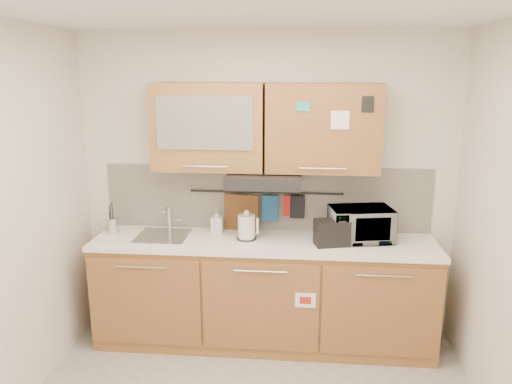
# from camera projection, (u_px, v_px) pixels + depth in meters

# --- Properties ---
(ceiling) EXTENTS (3.20, 3.20, 0.00)m
(ceiling) POSITION_uv_depth(u_px,v_px,m) (247.00, 5.00, 2.54)
(ceiling) COLOR white
(ceiling) RESTS_ON wall_back
(wall_back) EXTENTS (3.20, 0.00, 3.20)m
(wall_back) POSITION_uv_depth(u_px,v_px,m) (266.00, 186.00, 4.30)
(wall_back) COLOR silver
(wall_back) RESTS_ON ground
(base_cabinet) EXTENTS (2.80, 0.64, 0.88)m
(base_cabinet) POSITION_uv_depth(u_px,v_px,m) (263.00, 297.00, 4.22)
(base_cabinet) COLOR #AB7D3D
(base_cabinet) RESTS_ON floor
(countertop) EXTENTS (2.82, 0.62, 0.04)m
(countertop) POSITION_uv_depth(u_px,v_px,m) (264.00, 242.00, 4.10)
(countertop) COLOR white
(countertop) RESTS_ON base_cabinet
(backsplash) EXTENTS (2.80, 0.02, 0.56)m
(backsplash) POSITION_uv_depth(u_px,v_px,m) (266.00, 198.00, 4.32)
(backsplash) COLOR silver
(backsplash) RESTS_ON countertop
(upper_cabinets) EXTENTS (1.82, 0.37, 0.70)m
(upper_cabinets) POSITION_uv_depth(u_px,v_px,m) (265.00, 127.00, 4.01)
(upper_cabinets) COLOR #AB7D3D
(upper_cabinets) RESTS_ON wall_back
(range_hood) EXTENTS (0.60, 0.46, 0.10)m
(range_hood) POSITION_uv_depth(u_px,v_px,m) (264.00, 179.00, 4.03)
(range_hood) COLOR black
(range_hood) RESTS_ON upper_cabinets
(sink) EXTENTS (0.42, 0.40, 0.26)m
(sink) POSITION_uv_depth(u_px,v_px,m) (163.00, 236.00, 4.19)
(sink) COLOR silver
(sink) RESTS_ON countertop
(utensil_rail) EXTENTS (1.30, 0.02, 0.02)m
(utensil_rail) POSITION_uv_depth(u_px,v_px,m) (266.00, 192.00, 4.26)
(utensil_rail) COLOR black
(utensil_rail) RESTS_ON backsplash
(utensil_crock) EXTENTS (0.12, 0.12, 0.26)m
(utensil_crock) POSITION_uv_depth(u_px,v_px,m) (113.00, 225.00, 4.26)
(utensil_crock) COLOR silver
(utensil_crock) RESTS_ON countertop
(kettle) EXTENTS (0.18, 0.16, 0.25)m
(kettle) POSITION_uv_depth(u_px,v_px,m) (247.00, 228.00, 4.10)
(kettle) COLOR silver
(kettle) RESTS_ON countertop
(toaster) EXTENTS (0.30, 0.22, 0.21)m
(toaster) POSITION_uv_depth(u_px,v_px,m) (332.00, 232.00, 3.96)
(toaster) COLOR black
(toaster) RESTS_ON countertop
(microwave) EXTENTS (0.55, 0.42, 0.27)m
(microwave) POSITION_uv_depth(u_px,v_px,m) (361.00, 224.00, 4.06)
(microwave) COLOR #999999
(microwave) RESTS_ON countertop
(soap_bottle) EXTENTS (0.10, 0.10, 0.21)m
(soap_bottle) POSITION_uv_depth(u_px,v_px,m) (217.00, 221.00, 4.25)
(soap_bottle) COLOR #999999
(soap_bottle) RESTS_ON countertop
(cutting_board) EXTENTS (0.30, 0.06, 0.37)m
(cutting_board) POSITION_uv_depth(u_px,v_px,m) (241.00, 215.00, 4.32)
(cutting_board) COLOR brown
(cutting_board) RESTS_ON utensil_rail
(oven_mitt) EXTENTS (0.14, 0.04, 0.23)m
(oven_mitt) POSITION_uv_depth(u_px,v_px,m) (270.00, 208.00, 4.28)
(oven_mitt) COLOR navy
(oven_mitt) RESTS_ON utensil_rail
(dark_pouch) EXTENTS (0.13, 0.04, 0.20)m
(dark_pouch) POSITION_uv_depth(u_px,v_px,m) (297.00, 207.00, 4.25)
(dark_pouch) COLOR black
(dark_pouch) RESTS_ON utensil_rail
(pot_holder) EXTENTS (0.15, 0.02, 0.18)m
(pot_holder) POSITION_uv_depth(u_px,v_px,m) (292.00, 206.00, 4.26)
(pot_holder) COLOR #B31718
(pot_holder) RESTS_ON utensil_rail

